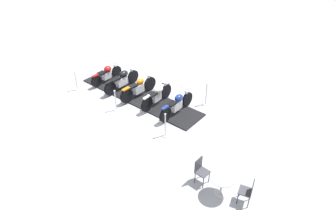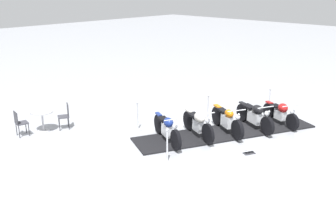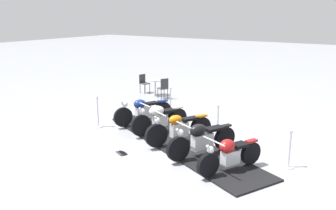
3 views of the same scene
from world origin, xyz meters
name	(u,v)px [view 3 (image 3 of 3)]	position (x,y,z in m)	size (l,w,h in m)	color
ground_plane	(179,144)	(0.00, 0.00, 0.00)	(80.00, 80.00, 0.00)	#A8AAB2
display_platform	(179,143)	(0.00, 0.00, 0.03)	(6.93, 1.52, 0.05)	black
motorcycle_navy	(143,111)	(-0.96, -2.16, 0.53)	(2.14, 1.09, 1.01)	black
motorcycle_cream	(159,117)	(-0.46, -1.09, 0.57)	(2.04, 0.98, 1.04)	black
motorcycle_copper	(179,128)	(0.02, -0.01, 0.51)	(2.11, 1.20, 1.04)	black
motorcycle_black	(201,139)	(0.52, 1.06, 0.54)	(2.16, 1.10, 1.01)	black
motorcycle_maroon	(229,154)	(1.02, 2.13, 0.50)	(1.92, 1.06, 0.91)	black
stanchion_left_mid	(218,126)	(-1.37, 0.63, 0.34)	(0.33, 0.33, 1.07)	silver
stanchion_left_front	(170,106)	(-2.60, -2.04, 0.36)	(0.33, 0.33, 1.11)	silver
stanchion_right_front	(98,117)	(0.14, -3.30, 0.35)	(0.35, 0.35, 1.13)	silver
stanchion_left_rear	(289,155)	(-0.14, 3.30, 0.35)	(0.30, 0.30, 1.04)	silver
info_placard	(121,152)	(1.59, -0.97, 0.06)	(0.34, 0.43, 0.20)	#333338
cafe_table	(155,84)	(-5.06, -4.56, 0.59)	(0.81, 0.81, 0.77)	#B7B7BC
cafe_chair_near_table	(144,82)	(-5.20, -5.37, 0.55)	(0.46, 0.46, 0.94)	#2D2D33
cafe_chair_across_table	(163,87)	(-4.69, -3.82, 0.56)	(0.54, 0.54, 0.97)	#2D2D33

